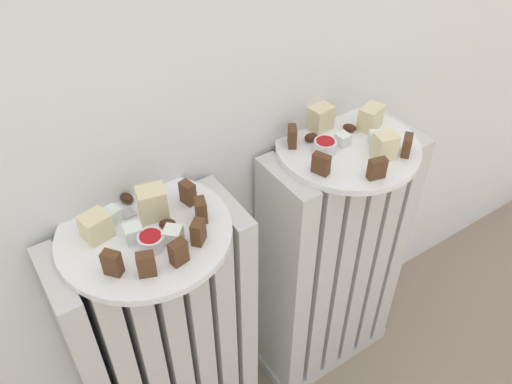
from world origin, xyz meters
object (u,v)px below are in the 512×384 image
at_px(radiator_left, 169,354).
at_px(fork, 137,224).
at_px(jam_bowl_right, 325,146).
at_px(radiator_right, 331,267).
at_px(plate_right, 347,147).
at_px(jam_bowl_left, 151,241).
at_px(plate_left, 145,233).

relative_size(radiator_left, fork, 6.43).
distance_m(radiator_left, jam_bowl_right, 0.49).
height_order(radiator_left, radiator_right, same).
height_order(plate_right, fork, fork).
xyz_separation_m(radiator_left, jam_bowl_left, (-0.00, -0.04, 0.35)).
relative_size(radiator_right, jam_bowl_left, 16.51).
height_order(radiator_left, plate_left, plate_left).
bearing_deg(fork, plate_left, -74.05).
relative_size(jam_bowl_left, jam_bowl_right, 0.96).
bearing_deg(fork, jam_bowl_left, -90.03).
xyz_separation_m(plate_left, jam_bowl_left, (-0.00, -0.04, 0.02)).
bearing_deg(plate_left, jam_bowl_right, 0.63).
relative_size(radiator_right, jam_bowl_right, 15.77).
relative_size(plate_left, plate_right, 1.00).
distance_m(plate_left, plate_right, 0.40).
distance_m(radiator_left, plate_right, 0.52).
xyz_separation_m(radiator_left, fork, (-0.00, 0.02, 0.33)).
xyz_separation_m(plate_left, plate_right, (0.40, 0.00, 0.00)).
relative_size(plate_left, jam_bowl_left, 6.87).
xyz_separation_m(jam_bowl_right, fork, (-0.35, 0.01, -0.01)).
bearing_deg(jam_bowl_right, fork, 177.92).
distance_m(plate_left, jam_bowl_left, 0.04).
relative_size(radiator_left, jam_bowl_right, 15.77).
height_order(jam_bowl_right, fork, jam_bowl_right).
bearing_deg(jam_bowl_left, radiator_right, 5.40).
bearing_deg(radiator_right, radiator_left, 180.00).
relative_size(plate_left, jam_bowl_right, 6.56).
height_order(radiator_right, plate_left, plate_left).
bearing_deg(plate_left, radiator_right, -0.00).
bearing_deg(fork, plate_right, -2.36).
relative_size(radiator_left, plate_right, 2.40).
xyz_separation_m(radiator_left, jam_bowl_right, (0.35, 0.00, 0.35)).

